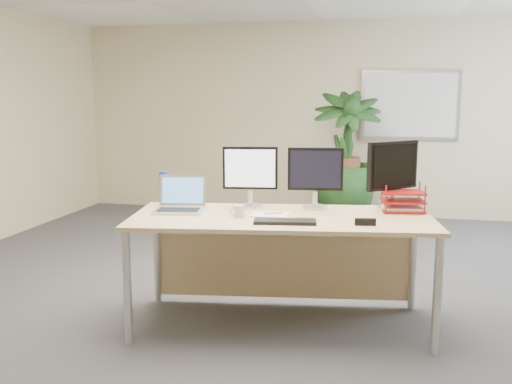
% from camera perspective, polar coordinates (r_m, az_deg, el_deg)
% --- Properties ---
extents(floor, '(8.00, 8.00, 0.00)m').
position_cam_1_polar(floor, '(4.51, 0.44, -12.24)').
color(floor, '#46464B').
rests_on(floor, ground).
extents(back_wall, '(7.00, 0.04, 2.70)m').
position_cam_1_polar(back_wall, '(8.15, 6.54, 7.25)').
color(back_wall, beige).
rests_on(back_wall, floor).
extents(whiteboard, '(1.30, 0.04, 0.95)m').
position_cam_1_polar(whiteboard, '(8.06, 15.14, 8.38)').
color(whiteboard, '#B8B8BD').
rests_on(whiteboard, back_wall).
extents(desk, '(2.26, 1.21, 0.83)m').
position_cam_1_polar(desk, '(4.26, 2.61, -4.40)').
color(desk, tan).
rests_on(desk, floor).
extents(floor_plant, '(0.99, 0.99, 1.50)m').
position_cam_1_polar(floor_plant, '(7.50, 8.87, 2.39)').
color(floor_plant, '#133614').
rests_on(floor_plant, floor).
extents(monitor_left, '(0.42, 0.19, 0.47)m').
position_cam_1_polar(monitor_left, '(4.37, -0.58, 1.94)').
color(monitor_left, silver).
rests_on(monitor_left, desk).
extents(monitor_right, '(0.42, 0.19, 0.47)m').
position_cam_1_polar(monitor_right, '(4.34, 5.95, 1.82)').
color(monitor_right, silver).
rests_on(monitor_right, desk).
extents(monitor_dark, '(0.37, 0.35, 0.52)m').
position_cam_1_polar(monitor_dark, '(4.38, 13.50, 2.07)').
color(monitor_dark, silver).
rests_on(monitor_dark, desk).
extents(laptop, '(0.40, 0.36, 0.26)m').
position_cam_1_polar(laptop, '(4.31, -7.56, -1.03)').
color(laptop, silver).
rests_on(laptop, desk).
extents(keyboard, '(0.44, 0.20, 0.02)m').
position_cam_1_polar(keyboard, '(3.86, 2.92, -2.96)').
color(keyboard, black).
rests_on(keyboard, desk).
extents(coffee_mug, '(0.11, 0.08, 0.08)m').
position_cam_1_polar(coffee_mug, '(4.05, -1.71, -1.93)').
color(coffee_mug, silver).
rests_on(coffee_mug, desk).
extents(spiral_notebook, '(0.27, 0.21, 0.01)m').
position_cam_1_polar(spiral_notebook, '(4.11, 1.44, -2.28)').
color(spiral_notebook, silver).
rests_on(spiral_notebook, desk).
extents(orange_pen, '(0.12, 0.07, 0.01)m').
position_cam_1_polar(orange_pen, '(4.10, 1.70, -2.12)').
color(orange_pen, orange).
rests_on(orange_pen, spiral_notebook).
extents(yellow_highlighter, '(0.12, 0.03, 0.02)m').
position_cam_1_polar(yellow_highlighter, '(4.02, 5.01, -2.56)').
color(yellow_highlighter, '#FFF41A').
rests_on(yellow_highlighter, desk).
extents(water_bottle, '(0.07, 0.07, 0.26)m').
position_cam_1_polar(water_bottle, '(4.57, -9.23, 0.32)').
color(water_bottle, '#ADB9CB').
rests_on(water_bottle, desk).
extents(letter_tray, '(0.34, 0.28, 0.14)m').
position_cam_1_polar(letter_tray, '(4.38, 14.45, -1.03)').
color(letter_tray, '#A61514').
rests_on(letter_tray, desk).
extents(stapler, '(0.14, 0.06, 0.05)m').
position_cam_1_polar(stapler, '(3.86, 10.87, -2.96)').
color(stapler, black).
rests_on(stapler, desk).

